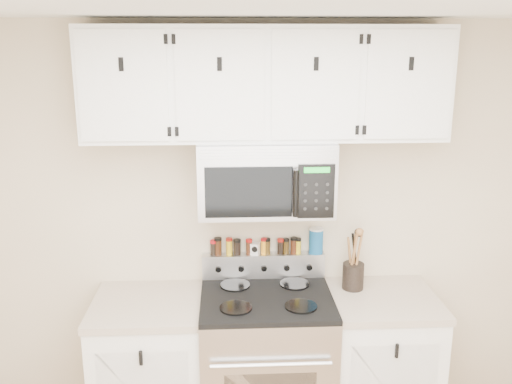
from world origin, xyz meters
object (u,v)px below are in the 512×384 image
at_px(range, 266,367).
at_px(microwave, 266,177).
at_px(utensil_crock, 353,274).
at_px(salt_canister, 316,240).

relative_size(range, microwave, 1.45).
xyz_separation_m(utensil_crock, salt_canister, (-0.21, 0.14, 0.17)).
xyz_separation_m(microwave, salt_canister, (0.33, 0.16, -0.45)).
relative_size(utensil_crock, salt_canister, 2.31).
relative_size(microwave, utensil_crock, 2.03).
bearing_deg(microwave, utensil_crock, 1.50).
bearing_deg(range, salt_canister, 40.89).
xyz_separation_m(range, microwave, (0.00, 0.13, 1.14)).
height_order(utensil_crock, salt_canister, utensil_crock).
bearing_deg(utensil_crock, microwave, -178.50).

